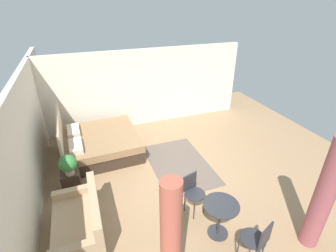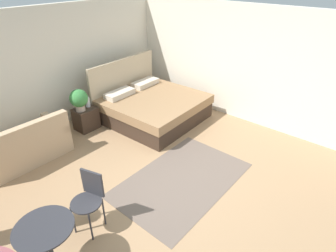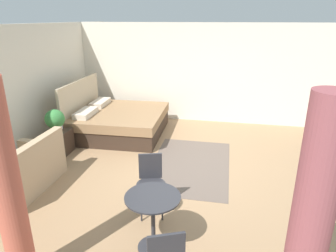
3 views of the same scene
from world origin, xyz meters
The scene contains 14 objects.
ground_plane centered at (0.00, 0.00, -0.01)m, with size 8.90×9.60×0.02m, color #9E7A56.
wall_back centered at (0.00, 3.30, 1.26)m, with size 8.90×0.12×2.51m, color silver.
wall_right centered at (2.95, 0.00, 1.26)m, with size 0.12×6.60×2.51m, color silver.
area_rug centered at (0.26, -0.05, 0.00)m, with size 2.31×1.45×0.01m, color #66564C.
bed centered at (1.56, 1.85, 0.31)m, with size 2.07×2.05×1.26m.
couch centered at (-1.14, 2.49, 0.28)m, with size 1.49×0.85×0.85m.
nightstand centered at (0.26, 2.62, 0.24)m, with size 0.46×0.39×0.49m.
potted_plant centered at (0.16, 2.60, 0.75)m, with size 0.38×0.38×0.47m.
vase centered at (0.38, 2.65, 0.59)m, with size 0.10×0.10×0.21m.
balcony_table centered at (-1.98, 0.10, 0.50)m, with size 0.64×0.64×0.72m.
cafe_chair_near_window centered at (-2.67, -0.18, 0.54)m, with size 0.55×0.55×0.88m.
cafe_chair_near_couch centered at (-1.27, 0.31, 0.53)m, with size 0.50×0.50×0.86m.
curtain_left centered at (-2.70, -1.34, 1.09)m, with size 0.31×0.31×2.17m.
curtain_right centered at (-2.70, 1.33, 1.09)m, with size 0.27×0.27×2.17m.
Camera 1 is at (-4.68, 2.10, 3.98)m, focal length 26.69 mm.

